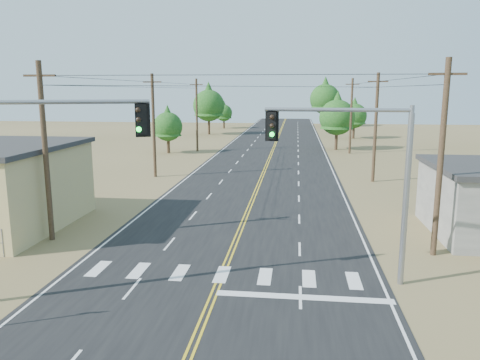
# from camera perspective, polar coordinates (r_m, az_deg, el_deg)

# --- Properties ---
(road) EXTENTS (15.00, 200.00, 0.02)m
(road) POSITION_cam_1_polar(r_m,az_deg,el_deg) (43.17, 2.38, -0.36)
(road) COLOR black
(road) RESTS_ON ground
(utility_pole_left_near) EXTENTS (1.80, 0.30, 10.00)m
(utility_pole_left_near) POSITION_cam_1_polar(r_m,az_deg,el_deg) (28.06, -22.64, 3.28)
(utility_pole_left_near) COLOR #4C3826
(utility_pole_left_near) RESTS_ON ground
(utility_pole_left_mid) EXTENTS (1.80, 0.30, 10.00)m
(utility_pole_left_mid) POSITION_cam_1_polar(r_m,az_deg,el_deg) (46.43, -10.48, 6.63)
(utility_pole_left_mid) COLOR #4C3826
(utility_pole_left_mid) RESTS_ON ground
(utility_pole_left_far) EXTENTS (1.80, 0.30, 10.00)m
(utility_pole_left_far) POSITION_cam_1_polar(r_m,az_deg,el_deg) (65.76, -5.29, 7.97)
(utility_pole_left_far) COLOR #4C3826
(utility_pole_left_far) RESTS_ON ground
(utility_pole_right_near) EXTENTS (1.80, 0.30, 10.00)m
(utility_pole_right_near) POSITION_cam_1_polar(r_m,az_deg,el_deg) (25.49, 23.29, 2.54)
(utility_pole_right_near) COLOR #4C3826
(utility_pole_right_near) RESTS_ON ground
(utility_pole_right_mid) EXTENTS (1.80, 0.30, 10.00)m
(utility_pole_right_mid) POSITION_cam_1_polar(r_m,az_deg,el_deg) (44.93, 16.20, 6.24)
(utility_pole_right_mid) COLOR #4C3826
(utility_pole_right_mid) RESTS_ON ground
(utility_pole_right_far) EXTENTS (1.80, 0.30, 10.00)m
(utility_pole_right_far) POSITION_cam_1_polar(r_m,az_deg,el_deg) (64.71, 13.39, 7.67)
(utility_pole_right_far) COLOR #4C3826
(utility_pole_right_far) RESTS_ON ground
(signal_mast_left) EXTENTS (6.54, 2.87, 8.20)m
(signal_mast_left) POSITION_cam_1_polar(r_m,az_deg,el_deg) (20.18, -24.65, 1.74)
(signal_mast_left) COLOR gray
(signal_mast_left) RESTS_ON ground
(signal_mast_right) EXTENTS (6.24, 0.67, 7.82)m
(signal_mast_right) POSITION_cam_1_polar(r_m,az_deg,el_deg) (20.72, 14.99, 1.77)
(signal_mast_right) COLOR gray
(signal_mast_right) RESTS_ON ground
(tree_left_near) EXTENTS (3.92, 3.92, 6.53)m
(tree_left_near) POSITION_cam_1_polar(r_m,az_deg,el_deg) (64.19, -8.80, 6.81)
(tree_left_near) COLOR #3F2D1E
(tree_left_near) RESTS_ON ground
(tree_left_mid) EXTENTS (6.03, 6.03, 10.05)m
(tree_left_mid) POSITION_cam_1_polar(r_m,az_deg,el_deg) (90.90, -3.84, 9.44)
(tree_left_mid) COLOR #3F2D1E
(tree_left_mid) RESTS_ON ground
(tree_left_far) EXTENTS (3.74, 3.74, 6.23)m
(tree_left_far) POSITION_cam_1_polar(r_m,az_deg,el_deg) (105.55, -1.98, 8.38)
(tree_left_far) COLOR #3F2D1E
(tree_left_far) RESTS_ON ground
(tree_right_near) EXTENTS (5.04, 5.04, 8.40)m
(tree_right_near) POSITION_cam_1_polar(r_m,az_deg,el_deg) (68.39, 11.77, 7.91)
(tree_right_near) COLOR #3F2D1E
(tree_right_near) RESTS_ON ground
(tree_right_mid) EXTENTS (4.37, 4.37, 7.28)m
(tree_right_mid) POSITION_cam_1_polar(r_m,az_deg,el_deg) (85.32, 13.76, 7.92)
(tree_right_mid) COLOR #3F2D1E
(tree_right_mid) RESTS_ON ground
(tree_right_far) EXTENTS (6.96, 6.96, 11.61)m
(tree_right_far) POSITION_cam_1_polar(r_m,az_deg,el_deg) (112.64, 10.33, 10.05)
(tree_right_far) COLOR #3F2D1E
(tree_right_far) RESTS_ON ground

